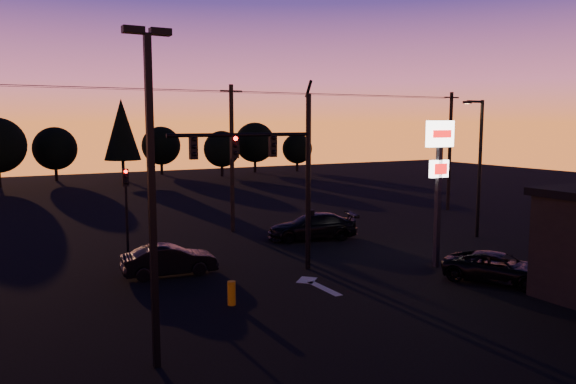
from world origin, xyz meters
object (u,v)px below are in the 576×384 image
parking_lot_light (151,177)px  streetlight (479,162)px  car_mid (169,260)px  pylon_sign (439,162)px  car_right (312,226)px  bollard (232,293)px  suv_parked (499,268)px  secondary_signal (126,198)px  traffic_signal_mast (277,163)px

parking_lot_light → streetlight: size_ratio=1.14×
car_mid → pylon_sign: bearing=-106.4°
parking_lot_light → car_right: 18.40m
bollard → suv_parked: (11.05, -2.66, 0.18)m
secondary_signal → parking_lot_light: parking_lot_light is taller
traffic_signal_mast → bollard: size_ratio=9.51×
bollard → traffic_signal_mast: bearing=41.4°
pylon_sign → car_right: (-1.89, 8.12, -4.16)m
car_right → suv_parked: 11.62m
traffic_signal_mast → streetlight: (14.01, 1.51, -0.52)m
parking_lot_light → car_right: (12.61, 12.62, -4.52)m
pylon_sign → car_mid: (-11.42, 4.51, -4.24)m
traffic_signal_mast → parking_lot_light: 10.19m
pylon_sign → bollard: (-10.62, -0.60, -4.46)m
car_mid → suv_parked: size_ratio=0.91×
traffic_signal_mast → streetlight: size_ratio=1.07×
parking_lot_light → suv_parked: 15.68m
pylon_sign → car_mid: size_ratio=1.65×
car_right → pylon_sign: bearing=28.9°
secondary_signal → suv_parked: secondary_signal is taller
streetlight → bollard: bearing=-165.3°
parking_lot_light → bollard: (3.88, 3.89, -4.82)m
traffic_signal_mast → pylon_sign: (7.10, -2.49, -0.02)m
car_mid → suv_parked: (11.85, -7.77, -0.05)m
streetlight → car_mid: streetlight is taller
secondary_signal → suv_parked: bearing=-46.8°
streetlight → suv_parked: size_ratio=1.77×
streetlight → parking_lot_light: bearing=-158.3°
bollard → suv_parked: 11.36m
car_right → suv_parked: car_right is taller
secondary_signal → car_right: (10.11, -1.87, -2.11)m
pylon_sign → suv_parked: bearing=-82.5°
car_mid → parking_lot_light: bearing=166.2°
pylon_sign → bollard: bearing=-176.7°
bollard → streetlight: bearing=14.7°
suv_parked → traffic_signal_mast: bearing=113.9°
traffic_signal_mast → parking_lot_light: size_ratio=0.94×
traffic_signal_mast → pylon_sign: size_ratio=1.26×
traffic_signal_mast → car_mid: (-4.32, 2.01, -4.26)m
secondary_signal → car_mid: (0.58, -5.48, -2.18)m
traffic_signal_mast → suv_parked: size_ratio=1.90×
secondary_signal → streetlight: 19.89m
bollard → car_mid: 5.18m
streetlight → car_mid: bearing=178.4°
secondary_signal → pylon_sign: pylon_sign is taller
traffic_signal_mast → car_right: size_ratio=1.66×
parking_lot_light → pylon_sign: (14.50, 4.50, -0.36)m
bollard → suv_parked: size_ratio=0.20×
parking_lot_light → car_right: parking_lot_light is taller
bollard → car_right: car_right is taller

